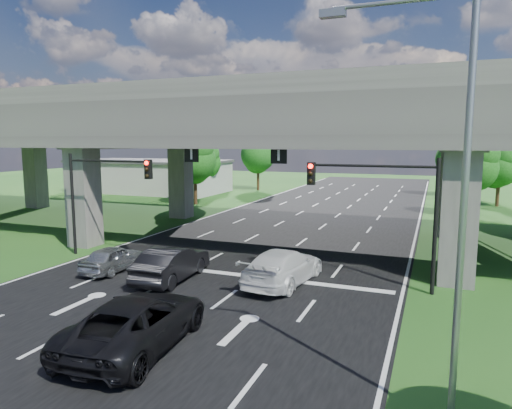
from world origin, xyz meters
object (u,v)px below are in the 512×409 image
Objects in this scene: signal_right at (384,198)px; streetlight_beyond at (439,149)px; signal_left at (101,186)px; car_white at (283,267)px; car_silver at (113,258)px; streetlight_far at (439,152)px; car_trailing at (137,322)px; car_dark at (172,263)px; streetlight_near at (445,179)px.

streetlight_beyond reaches higher than signal_right.
car_white is (11.26, -0.94, -3.34)m from signal_left.
signal_right is at bearing -93.61° from streetlight_beyond.
car_silver is at bearing -112.06° from streetlight_beyond.
streetlight_far is 30.90m from car_trailing.
signal_right is at bearing 0.00° from signal_left.
signal_right is 36.17m from streetlight_beyond.
streetlight_beyond is 1.65× the size of car_trailing.
signal_right is at bearing -131.36° from car_trailing.
streetlight_far is 1.65× the size of car_trailing.
car_white is at bearing -107.61° from streetlight_far.
signal_left reaches higher than car_dark.
streetlight_beyond is at bearing 63.57° from signal_left.
car_trailing is at bearing -126.40° from signal_right.
streetlight_near is at bearing 132.79° from car_white.
signal_right is at bearing -171.28° from car_silver.
signal_right is 1.00× the size of signal_left.
signal_right reaches higher than car_dark.
car_white is 8.47m from car_trailing.
car_dark reaches higher than car_silver.
signal_left is at bearing 150.98° from streetlight_near.
car_dark is at bearing -165.74° from signal_right.
signal_left is 1.53× the size of car_silver.
car_dark is (-11.83, 7.52, -4.99)m from streetlight_near.
car_dark is at bearing 22.31° from car_white.
streetlight_near is 2.55× the size of car_silver.
streetlight_far is at bearing -90.00° from streetlight_beyond.
car_trailing is (2.85, -6.67, 0.02)m from car_dark.
car_dark reaches higher than car_white.
car_white is (8.83, 1.25, 0.15)m from car_silver.
car_trailing is at bearing -45.48° from signal_left.
streetlight_beyond is (0.00, 16.00, 0.00)m from streetlight_far.
streetlight_far reaches higher than car_silver.
streetlight_far is 27.60m from car_silver.
car_silver is at bearing 14.33° from car_white.
streetlight_near reaches higher than car_silver.
streetlight_beyond reaches higher than car_trailing.
car_dark is at bearing -107.08° from streetlight_beyond.
signal_left is at bearing -42.85° from car_silver.
car_silver is (-13.22, -2.19, -3.49)m from signal_right.
streetlight_far is at bearing 83.53° from signal_right.
streetlight_beyond is 37.93m from car_white.
streetlight_near is 1.00× the size of streetlight_beyond.
streetlight_near is 18.08m from car_silver.
streetlight_far reaches higher than car_trailing.
car_trailing is (8.94, -9.09, -3.31)m from signal_left.
streetlight_beyond is at bearing 86.39° from signal_right.
signal_right is 10.33m from streetlight_near.
streetlight_beyond reaches higher than car_dark.
car_white is (-4.39, -0.94, -3.34)m from signal_right.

